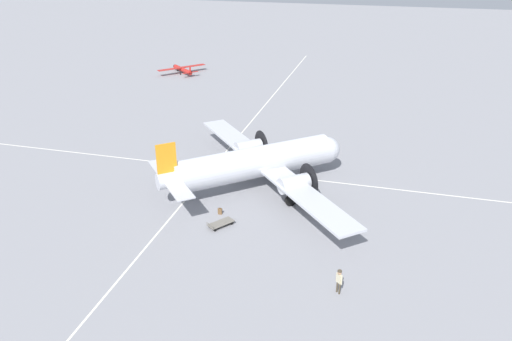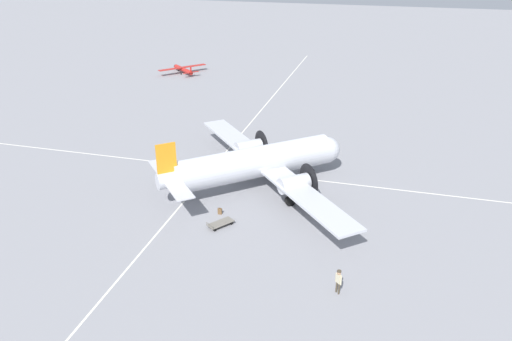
# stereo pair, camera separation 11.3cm
# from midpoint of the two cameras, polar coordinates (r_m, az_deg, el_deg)

# --- Properties ---
(ground_plane) EXTENTS (300.00, 300.00, 0.00)m
(ground_plane) POSITION_cam_midpoint_polar(r_m,az_deg,el_deg) (48.00, -0.07, -1.89)
(ground_plane) COLOR gray
(apron_line_eastwest) EXTENTS (120.00, 0.16, 0.01)m
(apron_line_eastwest) POSITION_cam_midpoint_polar(r_m,az_deg,el_deg) (50.59, 0.81, -0.41)
(apron_line_eastwest) COLOR silver
(apron_line_eastwest) RESTS_ON ground_plane
(apron_line_northsouth) EXTENTS (0.16, 120.00, 0.01)m
(apron_line_northsouth) POSITION_cam_midpoint_polar(r_m,az_deg,el_deg) (49.59, -6.26, -1.12)
(apron_line_northsouth) COLOR silver
(apron_line_northsouth) RESTS_ON ground_plane
(airliner_main) EXTENTS (20.68, 22.35, 6.00)m
(airliner_main) POSITION_cam_midpoint_polar(r_m,az_deg,el_deg) (47.07, 0.42, 1.03)
(airliner_main) COLOR silver
(airliner_main) RESTS_ON ground_plane
(crew_foreground) EXTENTS (0.47, 0.47, 1.82)m
(crew_foreground) POSITION_cam_midpoint_polar(r_m,az_deg,el_deg) (34.36, 9.38, -12.13)
(crew_foreground) COLOR #473D2D
(crew_foreground) RESTS_ON ground_plane
(suitcase_near_door) EXTENTS (0.36, 0.16, 0.61)m
(suitcase_near_door) POSITION_cam_midpoint_polar(r_m,az_deg,el_deg) (43.38, -4.21, -4.67)
(suitcase_near_door) COLOR brown
(suitcase_near_door) RESTS_ON ground_plane
(baggage_cart) EXTENTS (2.10, 2.38, 0.56)m
(baggage_cart) POSITION_cam_midpoint_polar(r_m,az_deg,el_deg) (41.65, -4.13, -6.03)
(baggage_cart) COLOR #6B665B
(baggage_cart) RESTS_ON ground_plane
(light_aircraft_distant) EXTENTS (6.89, 7.40, 1.78)m
(light_aircraft_distant) POSITION_cam_midpoint_polar(r_m,az_deg,el_deg) (90.89, -8.47, 11.39)
(light_aircraft_distant) COLOR #B2231E
(light_aircraft_distant) RESTS_ON ground_plane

